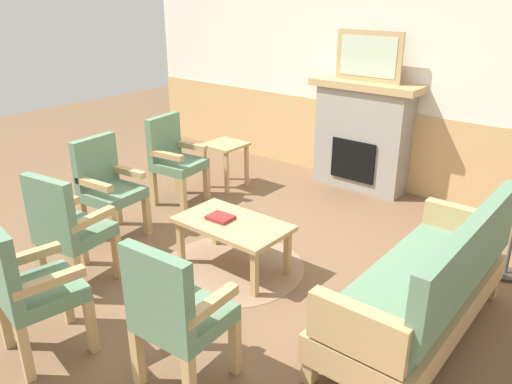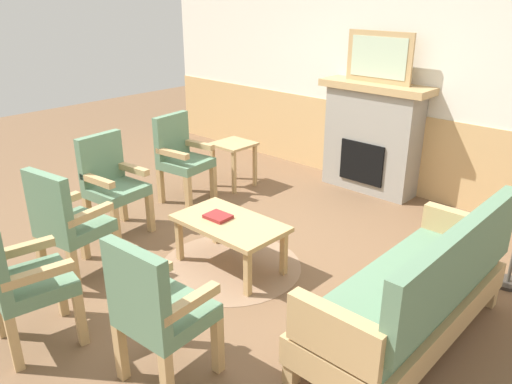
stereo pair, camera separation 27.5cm
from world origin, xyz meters
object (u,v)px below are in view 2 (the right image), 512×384
Objects in this scene: armchair_by_window_left at (181,155)px; side_table at (234,152)px; armchair_corner_left at (66,221)px; couch at (414,294)px; armchair_near_fireplace at (111,181)px; armchair_front_center at (157,307)px; fireplace at (372,137)px; coffee_table at (230,227)px; armchair_front_left at (19,276)px; book_on_table at (218,216)px; framed_picture at (379,57)px.

armchair_by_window_left is 0.72m from side_table.
armchair_by_window_left and armchair_corner_left have the same top height.
armchair_corner_left is (-2.44, -1.14, 0.14)m from couch.
armchair_front_center is at bearing -25.65° from armchair_near_fireplace.
fireplace reaches higher than coffee_table.
coffee_table is 1.65m from armchair_by_window_left.
armchair_front_left is 3.24m from side_table.
book_on_table is at bearing -48.92° from side_table.
fireplace reaches higher than armchair_corner_left.
side_table is at bearing -140.60° from framed_picture.
armchair_front_left is at bearing -137.08° from couch.
couch is 2.59m from armchair_front_left.
couch is 3.17m from armchair_by_window_left.
side_table is (-1.10, 3.05, -0.10)m from armchair_front_left.
armchair_by_window_left is (-0.14, 0.98, 0.00)m from armchair_near_fireplace.
armchair_near_fireplace is (-2.97, -0.39, 0.14)m from couch.
framed_picture is 3.76× the size of book_on_table.
fireplace is 0.72× the size of couch.
armchair_front_center is at bearing -78.13° from fireplace.
couch reaches higher than book_on_table.
couch reaches higher than coffee_table.
coffee_table is at bearing -25.09° from armchair_by_window_left.
armchair_corner_left is (-0.55, 0.62, 0.00)m from armchair_front_left.
armchair_by_window_left is 2.91m from armchair_front_center.
armchair_front_center is at bearing -61.63° from coffee_table.
armchair_corner_left is at bearing -124.73° from book_on_table.
book_on_table is 0.22× the size of armchair_by_window_left.
armchair_front_center is (-0.95, -1.37, 0.14)m from couch.
armchair_front_left is at bearing -70.23° from side_table.
book_on_table is 1.26m from armchair_near_fireplace.
armchair_front_left reaches higher than book_on_table.
book_on_table is at bearing 55.27° from armchair_corner_left.
fireplace is at bearing 78.30° from armchair_corner_left.
armchair_by_window_left is (-1.49, 0.70, 0.15)m from coffee_table.
coffee_table is 0.98× the size of armchair_front_center.
armchair_near_fireplace is at bearing 154.35° from armchair_front_center.
fireplace is at bearing 39.39° from side_table.
fireplace is at bearing 65.38° from armchair_near_fireplace.
armchair_near_fireplace is 1.69m from side_table.
armchair_near_fireplace is at bearing 128.43° from armchair_front_left.
fireplace is 6.10× the size of book_on_table.
framed_picture is 1.98m from side_table.
armchair_by_window_left reaches higher than book_on_table.
framed_picture is 2.69m from book_on_table.
armchair_front_left is at bearing -157.32° from armchair_front_center.
book_on_table is 0.39× the size of side_table.
couch and armchair_front_center have the same top height.
armchair_front_center is at bearing 22.68° from armchair_front_left.
armchair_by_window_left is 1.85m from armchair_corner_left.
coffee_table is 4.51× the size of book_on_table.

